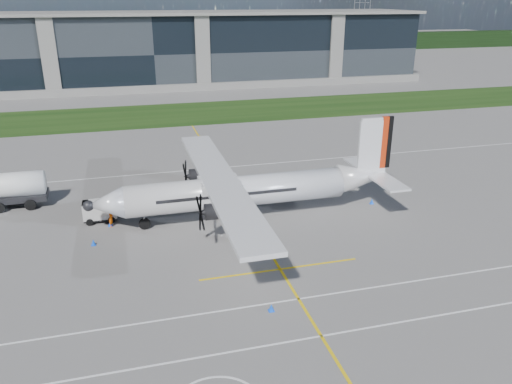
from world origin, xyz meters
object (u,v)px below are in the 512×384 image
(safety_cone_nose_stbd, at_px, (110,223))
(safety_cone_stbdwing, at_px, (200,169))
(turboprop_aircraft, at_px, (248,173))
(baggage_tug, at_px, (100,211))
(safety_cone_tail, at_px, (372,201))
(safety_cone_portwing, at_px, (271,308))
(safety_cone_nose_port, at_px, (93,242))
(ground_crew_person, at_px, (111,217))
(pylon_east, at_px, (362,7))

(safety_cone_nose_stbd, xyz_separation_m, safety_cone_stbdwing, (9.88, 12.43, 0.00))
(turboprop_aircraft, height_order, baggage_tug, turboprop_aircraft)
(safety_cone_tail, bearing_deg, safety_cone_portwing, -135.02)
(safety_cone_nose_port, height_order, safety_cone_stbdwing, same)
(safety_cone_nose_port, relative_size, safety_cone_nose_stbd, 1.00)
(baggage_tug, xyz_separation_m, safety_cone_portwing, (10.74, -17.09, -0.67))
(ground_crew_person, height_order, safety_cone_nose_port, ground_crew_person)
(ground_crew_person, bearing_deg, baggage_tug, 39.24)
(safety_cone_tail, bearing_deg, safety_cone_nose_stbd, 176.93)
(baggage_tug, bearing_deg, safety_cone_portwing, -57.84)
(safety_cone_stbdwing, bearing_deg, baggage_tug, -134.11)
(ground_crew_person, height_order, safety_cone_nose_stbd, ground_crew_person)
(safety_cone_portwing, bearing_deg, safety_cone_stbdwing, 90.12)
(pylon_east, xyz_separation_m, baggage_tug, (-94.86, -143.72, -14.08))
(safety_cone_nose_port, distance_m, safety_cone_stbdwing, 19.35)
(ground_crew_person, distance_m, safety_cone_nose_stbd, 0.71)
(baggage_tug, bearing_deg, pylon_east, 56.57)
(turboprop_aircraft, distance_m, safety_cone_nose_port, 14.03)
(turboprop_aircraft, height_order, safety_cone_portwing, turboprop_aircraft)
(turboprop_aircraft, relative_size, safety_cone_nose_stbd, 56.81)
(baggage_tug, relative_size, safety_cone_portwing, 6.11)
(pylon_east, height_order, baggage_tug, pylon_east)
(turboprop_aircraft, bearing_deg, safety_cone_nose_port, -171.45)
(turboprop_aircraft, relative_size, safety_cone_stbdwing, 56.81)
(pylon_east, bearing_deg, safety_cone_nose_port, -122.70)
(safety_cone_stbdwing, bearing_deg, safety_cone_nose_stbd, -128.47)
(pylon_east, height_order, safety_cone_nose_port, pylon_east)
(safety_cone_portwing, bearing_deg, baggage_tug, 122.16)
(ground_crew_person, relative_size, safety_cone_nose_port, 3.74)
(turboprop_aircraft, bearing_deg, pylon_east, 60.75)
(safety_cone_nose_port, bearing_deg, safety_cone_tail, 4.61)
(safety_cone_portwing, height_order, safety_cone_tail, same)
(safety_cone_tail, xyz_separation_m, safety_cone_stbdwing, (-14.44, 13.74, 0.00))
(safety_cone_stbdwing, bearing_deg, turboprop_aircraft, -81.23)
(turboprop_aircraft, bearing_deg, safety_cone_tail, 0.31)
(baggage_tug, height_order, safety_cone_tail, baggage_tug)
(pylon_east, relative_size, safety_cone_stbdwing, 60.00)
(ground_crew_person, distance_m, safety_cone_tail, 24.25)
(ground_crew_person, relative_size, safety_cone_tail, 3.74)
(baggage_tug, bearing_deg, ground_crew_person, -59.08)
(safety_cone_nose_port, xyz_separation_m, safety_cone_nose_stbd, (1.29, 3.37, 0.00))
(ground_crew_person, relative_size, safety_cone_nose_stbd, 3.74)
(pylon_east, relative_size, turboprop_aircraft, 1.06)
(turboprop_aircraft, height_order, ground_crew_person, turboprop_aircraft)
(turboprop_aircraft, relative_size, ground_crew_person, 15.18)
(turboprop_aircraft, distance_m, safety_cone_portwing, 15.00)
(safety_cone_tail, bearing_deg, pylon_east, 64.54)
(safety_cone_portwing, relative_size, safety_cone_tail, 1.00)
(pylon_east, distance_m, safety_cone_nose_stbd, 173.57)
(baggage_tug, bearing_deg, safety_cone_nose_stbd, -60.10)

